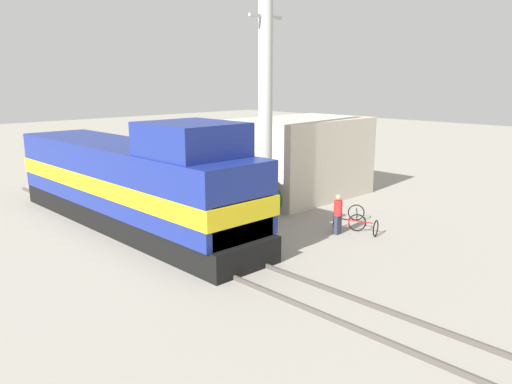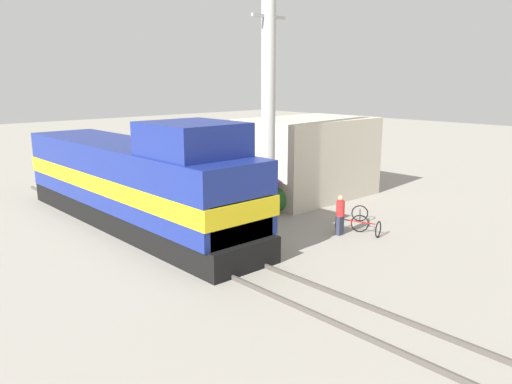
% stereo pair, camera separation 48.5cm
% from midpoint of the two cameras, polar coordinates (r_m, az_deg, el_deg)
% --- Properties ---
extents(ground_plane, '(120.00, 120.00, 0.00)m').
position_cam_midpoint_polar(ground_plane, '(19.23, -9.27, -6.10)').
color(ground_plane, gray).
extents(rail_near, '(0.08, 28.49, 0.15)m').
position_cam_midpoint_polar(rail_near, '(18.83, -11.08, -6.35)').
color(rail_near, '#4C4742').
rests_on(rail_near, ground_plane).
extents(rail_far, '(0.08, 28.49, 0.15)m').
position_cam_midpoint_polar(rail_far, '(19.60, -7.55, -5.45)').
color(rail_far, '#4C4742').
rests_on(rail_far, ground_plane).
extents(locomotive, '(3.17, 15.03, 4.71)m').
position_cam_midpoint_polar(locomotive, '(21.35, -14.38, 0.94)').
color(locomotive, black).
rests_on(locomotive, ground_plane).
extents(utility_pole, '(1.80, 0.60, 9.80)m').
position_cam_midpoint_polar(utility_pole, '(21.08, 0.40, 9.41)').
color(utility_pole, '#B2B2AD').
rests_on(utility_pole, ground_plane).
extents(vendor_umbrella, '(2.08, 2.08, 2.04)m').
position_cam_midpoint_polar(vendor_umbrella, '(22.93, -0.74, 1.82)').
color(vendor_umbrella, '#4C4C4C').
rests_on(vendor_umbrella, ground_plane).
extents(billboard_sign, '(1.92, 0.12, 3.04)m').
position_cam_midpoint_polar(billboard_sign, '(24.83, 1.94, 3.72)').
color(billboard_sign, '#595959').
rests_on(billboard_sign, ground_plane).
extents(shrub_cluster, '(1.19, 1.19, 1.19)m').
position_cam_midpoint_polar(shrub_cluster, '(23.80, 1.75, -0.76)').
color(shrub_cluster, '#2D722D').
rests_on(shrub_cluster, ground_plane).
extents(person_bystander, '(0.34, 0.34, 1.64)m').
position_cam_midpoint_polar(person_bystander, '(20.37, 8.67, -2.39)').
color(person_bystander, '#2D3347').
rests_on(person_bystander, ground_plane).
extents(bicycle, '(1.78, 1.58, 0.73)m').
position_cam_midpoint_polar(bicycle, '(21.81, 10.80, -2.85)').
color(bicycle, black).
rests_on(bicycle, ground_plane).
extents(bicycle_spare, '(1.13, 1.85, 0.67)m').
position_cam_midpoint_polar(bicycle_spare, '(20.75, 10.63, -3.74)').
color(bicycle_spare, black).
rests_on(bicycle_spare, ground_plane).
extents(building_block_distant, '(6.90, 4.55, 4.16)m').
position_cam_midpoint_polar(building_block_distant, '(26.72, 4.76, 3.95)').
color(building_block_distant, beige).
rests_on(building_block_distant, ground_plane).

